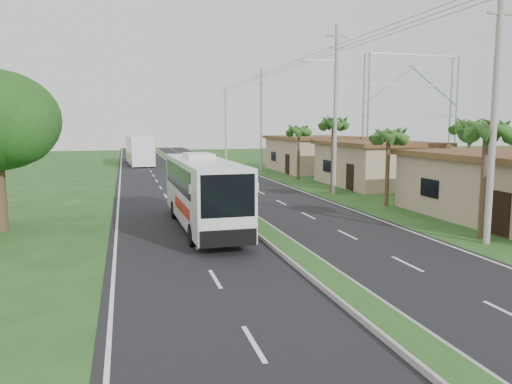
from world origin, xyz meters
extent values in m
plane|color=#1E491A|center=(0.00, 0.00, 0.00)|extent=(180.00, 180.00, 0.00)
cube|color=black|center=(0.00, 20.00, 0.01)|extent=(14.00, 160.00, 0.02)
cube|color=gray|center=(0.00, 20.00, 0.10)|extent=(1.20, 160.00, 0.17)
cube|color=#1E491A|center=(0.00, 20.00, 0.18)|extent=(0.95, 160.00, 0.02)
cube|color=silver|center=(-6.70, 20.00, 0.00)|extent=(0.12, 160.00, 0.01)
cube|color=silver|center=(6.70, 20.00, 0.00)|extent=(0.12, 160.00, 0.01)
cube|color=tan|center=(14.00, 22.00, 1.68)|extent=(7.00, 10.00, 3.35)
cube|color=#50241C|center=(14.00, 22.00, 3.51)|extent=(7.60, 10.60, 0.32)
cube|color=tan|center=(14.00, 36.00, 1.75)|extent=(8.00, 11.00, 3.50)
cube|color=#50241C|center=(14.00, 36.00, 3.66)|extent=(8.60, 11.60, 0.32)
cylinder|color=#473321|center=(9.00, 3.00, 2.50)|extent=(0.26, 0.26, 5.00)
cylinder|color=#473321|center=(9.40, 12.00, 2.30)|extent=(0.26, 0.26, 4.60)
cylinder|color=#473321|center=(8.80, 19.00, 2.70)|extent=(0.26, 0.26, 5.40)
cylinder|color=#473321|center=(9.30, 28.00, 2.40)|extent=(0.26, 0.26, 4.80)
cylinder|color=#473321|center=(17.50, 15.00, 2.60)|extent=(0.26, 0.26, 5.20)
sphere|color=#133B0F|center=(-10.80, 9.00, 4.90)|extent=(3.40, 3.40, 3.40)
cylinder|color=gray|center=(8.50, 2.00, 5.50)|extent=(0.28, 0.28, 11.00)
cube|color=gray|center=(8.50, 2.00, 9.40)|extent=(1.20, 0.10, 0.10)
cylinder|color=gray|center=(8.50, 18.00, 6.00)|extent=(0.28, 0.28, 12.00)
cube|color=gray|center=(8.50, 18.00, 11.20)|extent=(1.60, 0.12, 0.12)
cube|color=gray|center=(8.50, 18.00, 10.40)|extent=(1.20, 0.10, 0.10)
cube|color=gray|center=(7.30, 18.00, 9.50)|extent=(2.40, 0.10, 0.10)
cylinder|color=gray|center=(8.50, 38.00, 5.50)|extent=(0.28, 0.28, 11.00)
cube|color=gray|center=(8.50, 38.00, 10.20)|extent=(1.60, 0.12, 0.12)
cube|color=gray|center=(8.50, 38.00, 9.40)|extent=(1.20, 0.10, 0.10)
cylinder|color=gray|center=(8.50, 58.00, 5.25)|extent=(0.28, 0.28, 10.50)
cube|color=gray|center=(8.50, 58.00, 9.70)|extent=(1.60, 0.12, 0.12)
cube|color=gray|center=(8.50, 58.00, 8.90)|extent=(1.20, 0.10, 0.10)
cylinder|color=gray|center=(17.00, 29.50, 6.00)|extent=(0.18, 0.18, 12.00)
cylinder|color=gray|center=(27.00, 29.50, 6.00)|extent=(0.18, 0.18, 12.00)
cylinder|color=gray|center=(17.00, 30.50, 6.00)|extent=(0.18, 0.18, 12.00)
cylinder|color=gray|center=(27.00, 30.50, 6.00)|extent=(0.18, 0.18, 12.00)
cube|color=gray|center=(22.00, 30.00, 6.00)|extent=(10.00, 0.14, 0.14)
cube|color=gray|center=(22.00, 30.00, 9.00)|extent=(10.00, 0.14, 0.14)
cube|color=gray|center=(22.00, 30.00, 12.00)|extent=(10.00, 0.14, 0.14)
cube|color=silver|center=(-2.62, 8.18, 1.88)|extent=(2.53, 11.16, 2.92)
cube|color=black|center=(-2.63, 8.74, 2.52)|extent=(2.53, 8.94, 1.17)
cube|color=black|center=(-2.52, 2.68, 2.34)|extent=(2.09, 0.18, 1.63)
cube|color=red|center=(-2.60, 7.07, 1.29)|extent=(2.46, 4.86, 0.51)
cube|color=gold|center=(-2.63, 8.46, 1.06)|extent=(2.42, 2.82, 0.23)
cube|color=silver|center=(-2.64, 9.29, 3.47)|extent=(1.34, 2.25, 0.26)
cylinder|color=black|center=(-3.60, 4.64, 0.48)|extent=(0.31, 0.97, 0.96)
cylinder|color=black|center=(-1.51, 4.68, 0.48)|extent=(0.31, 0.97, 0.96)
cylinder|color=black|center=(-3.72, 11.12, 0.48)|extent=(0.31, 0.97, 0.96)
cylinder|color=black|center=(-1.63, 11.16, 0.48)|extent=(0.31, 0.97, 0.96)
cube|color=white|center=(-4.36, 50.47, 1.89)|extent=(3.31, 12.55, 3.46)
cube|color=black|center=(-4.39, 51.01, 2.93)|extent=(3.20, 9.31, 1.18)
cube|color=orange|center=(-4.31, 49.39, 1.23)|extent=(3.04, 6.07, 0.38)
cylinder|color=black|center=(-5.30, 45.29, 0.52)|extent=(0.37, 1.05, 1.04)
cylinder|color=black|center=(-2.92, 45.40, 0.52)|extent=(0.37, 1.05, 1.04)
cylinder|color=black|center=(-5.77, 55.00, 0.52)|extent=(0.37, 1.05, 1.04)
cylinder|color=black|center=(-3.40, 55.12, 0.52)|extent=(0.37, 1.05, 1.04)
imported|color=black|center=(0.40, 13.14, 0.60)|extent=(2.05, 1.36, 1.20)
imported|color=maroon|center=(0.40, 13.14, 1.35)|extent=(0.69, 0.60, 1.61)
camera|label=1|loc=(-6.20, -15.47, 4.95)|focal=35.00mm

